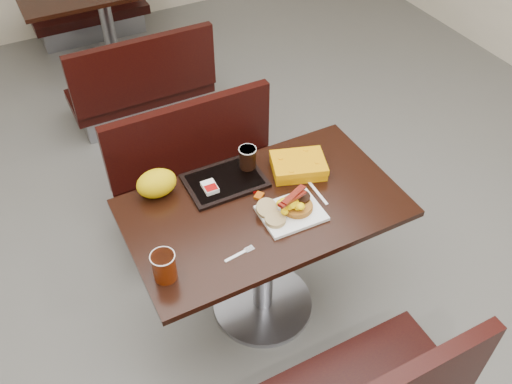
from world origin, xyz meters
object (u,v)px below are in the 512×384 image
tray (225,181)px  hashbrown_sleeve_left (210,187)px  bench_near_n (205,176)px  coffee_cup_near (164,267)px  pancake_stack (297,205)px  table_far (109,30)px  knife (318,193)px  clamshell (298,166)px  paper_bag (157,183)px  platter (291,213)px  fork (235,256)px  table_near (263,260)px  bench_far_s (138,74)px  coffee_cup_far (248,158)px  bench_near_s (344,383)px

tray → hashbrown_sleeve_left: bearing=-162.6°
bench_near_n → tray: tray is taller
coffee_cup_near → tray: size_ratio=0.36×
pancake_stack → table_far: bearing=92.4°
knife → clamshell: 0.17m
clamshell → paper_bag: bearing=-175.3°
platter → fork: bearing=-160.8°
coffee_cup_near → fork: 0.29m
table_near → bench_far_s: bearing=90.0°
bench_near_n → coffee_cup_far: bearing=-84.3°
bench_near_s → coffee_cup_far: size_ratio=9.49×
knife → coffee_cup_far: 0.36m
bench_near_s → table_far: bearing=90.0°
hashbrown_sleeve_left → bench_near_n: bearing=72.7°
bench_near_s → bench_near_n: bearing=90.0°
bench_far_s → platter: size_ratio=3.81×
knife → tray: tray is taller
platter → fork: platter is taller
bench_far_s → hashbrown_sleeve_left: 1.77m
table_near → knife: knife is taller
bench_near_s → knife: knife is taller
bench_far_s → fork: bearing=-96.4°
coffee_cup_far → paper_bag: (-0.43, 0.04, -0.01)m
platter → hashbrown_sleeve_left: (-0.25, 0.29, 0.02)m
coffee_cup_near → paper_bag: size_ratio=0.69×
tray → table_near: bearing=-66.9°
table_near → hashbrown_sleeve_left: size_ratio=14.80×
bench_near_n → bench_far_s: size_ratio=1.00×
clamshell → platter: bearing=-107.8°
bench_near_n → coffee_cup_near: size_ratio=7.99×
coffee_cup_far → hashbrown_sleeve_left: bearing=-165.3°
bench_near_s → platter: size_ratio=3.81×
hashbrown_sleeve_left → clamshell: size_ratio=0.33×
bench_near_s → hashbrown_sleeve_left: 1.00m
hashbrown_sleeve_left → tray: bearing=18.2°
clamshell → coffee_cup_far: bearing=168.1°
coffee_cup_near → hashbrown_sleeve_left: (0.34, 0.35, -0.04)m
bench_near_s → bench_far_s: 2.60m
platter → bench_near_n: bearing=97.4°
coffee_cup_near → hashbrown_sleeve_left: bearing=46.0°
bench_far_s → fork: (-0.23, -2.10, 0.39)m
bench_near_s → table_far: table_far is taller
bench_near_s → tray: (-0.09, 0.91, 0.40)m
bench_far_s → coffee_cup_near: coffee_cup_near is taller
pancake_stack → fork: size_ratio=1.03×
coffee_cup_near → paper_bag: 0.47m
table_far → hashbrown_sleeve_left: size_ratio=14.80×
knife → fork: bearing=-70.5°
table_near → paper_bag: (-0.38, 0.28, 0.44)m
table_far → coffee_cup_near: size_ratio=9.58×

